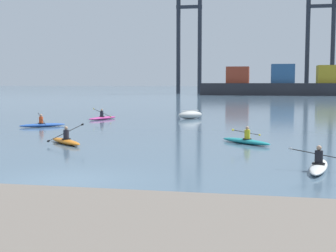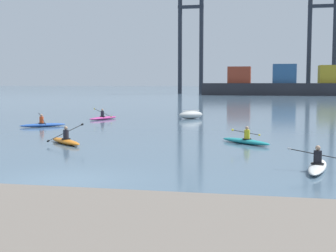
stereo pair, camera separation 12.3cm
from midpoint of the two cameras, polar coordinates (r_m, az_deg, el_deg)
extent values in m
plane|color=slate|center=(16.47, -12.34, -6.39)|extent=(800.00, 800.00, 0.00)
cube|color=#28282D|center=(125.74, 13.52, 4.31)|extent=(41.41, 8.13, 3.08)
cube|color=#993823|center=(125.84, 8.34, 6.07)|extent=(5.80, 5.69, 4.24)
cube|color=#2D5684|center=(125.75, 13.56, 6.12)|extent=(5.80, 5.69, 4.82)
cube|color=#B29323|center=(126.67, 18.73, 5.90)|extent=(5.80, 5.69, 4.48)
cylinder|color=#232833|center=(139.87, 1.23, 9.90)|extent=(1.20, 1.20, 29.26)
cylinder|color=#232833|center=(138.91, 3.80, 9.93)|extent=(1.20, 1.20, 29.26)
cube|color=#232833|center=(140.56, 2.53, 14.08)|extent=(7.44, 0.90, 0.90)
cylinder|color=#232833|center=(138.93, 16.36, 9.54)|extent=(1.20, 1.20, 28.36)
cylinder|color=#232833|center=(139.65, 19.15, 9.44)|extent=(1.20, 1.20, 28.36)
cube|color=#232833|center=(140.37, 17.87, 13.54)|extent=(7.92, 0.90, 0.90)
ellipsoid|color=beige|center=(43.21, 2.60, 1.35)|extent=(2.54, 2.68, 0.70)
cube|color=beige|center=(43.19, 2.60, 1.85)|extent=(1.33, 1.50, 0.06)
ellipsoid|color=silver|center=(18.76, 17.44, -4.69)|extent=(1.20, 3.45, 0.26)
torus|color=black|center=(18.63, 17.43, -4.32)|extent=(0.57, 0.57, 0.05)
cylinder|color=black|center=(18.60, 17.45, -3.59)|extent=(0.30, 0.30, 0.50)
sphere|color=tan|center=(18.55, 17.48, -2.52)|extent=(0.19, 0.19, 0.19)
cylinder|color=black|center=(18.63, 17.47, -3.26)|extent=(2.05, 0.41, 0.35)
ellipsoid|color=silver|center=(18.71, 14.31, -2.66)|extent=(0.20, 0.07, 0.14)
ellipsoid|color=orange|center=(26.12, -12.31, -1.82)|extent=(2.88, 2.77, 0.26)
torus|color=black|center=(26.01, -12.23, -1.53)|extent=(0.69, 0.69, 0.05)
cylinder|color=#23232D|center=(25.98, -12.24, -1.01)|extent=(0.30, 0.30, 0.50)
sphere|color=tan|center=(25.95, -12.26, -0.24)|extent=(0.19, 0.19, 0.19)
cylinder|color=black|center=(26.02, -12.29, -0.78)|extent=(1.37, 1.45, 0.81)
ellipsoid|color=black|center=(25.70, -14.27, -1.76)|extent=(0.17, 0.18, 0.17)
ellipsoid|color=black|center=(26.38, -10.35, 0.18)|extent=(0.17, 0.18, 0.17)
ellipsoid|color=teal|center=(25.88, 9.17, -1.82)|extent=(2.95, 2.70, 0.26)
torus|color=black|center=(25.80, 9.34, -1.54)|extent=(0.69, 0.69, 0.05)
cylinder|color=gold|center=(25.77, 9.35, -1.01)|extent=(0.30, 0.30, 0.50)
sphere|color=tan|center=(25.74, 9.36, -0.23)|extent=(0.19, 0.19, 0.19)
cylinder|color=black|center=(25.80, 9.27, -0.78)|extent=(1.39, 1.57, 0.44)
ellipsoid|color=yellow|center=(25.04, 7.65, -0.47)|extent=(0.16, 0.18, 0.14)
ellipsoid|color=yellow|center=(26.57, 10.79, -1.07)|extent=(0.16, 0.18, 0.14)
ellipsoid|color=#C13384|center=(42.56, -7.93, 0.95)|extent=(1.90, 3.36, 0.26)
torus|color=black|center=(42.47, -8.03, 1.13)|extent=(0.64, 0.64, 0.05)
cylinder|color=#23232D|center=(42.46, -8.03, 1.45)|extent=(0.30, 0.30, 0.50)
sphere|color=tan|center=(42.44, -8.04, 1.92)|extent=(0.19, 0.19, 0.19)
cylinder|color=black|center=(42.49, -7.99, 1.59)|extent=(1.87, 0.83, 0.65)
ellipsoid|color=yellow|center=(43.16, -8.97, 2.04)|extent=(0.20, 0.12, 0.16)
ellipsoid|color=yellow|center=(41.83, -6.97, 1.12)|extent=(0.20, 0.12, 0.16)
ellipsoid|color=#2856B2|center=(36.47, -14.91, 0.11)|extent=(3.00, 2.63, 0.26)
torus|color=black|center=(36.43, -15.07, 0.32)|extent=(0.69, 0.69, 0.05)
cylinder|color=#DB471E|center=(36.41, -15.07, 0.70)|extent=(0.30, 0.30, 0.50)
sphere|color=tan|center=(36.39, -15.09, 1.24)|extent=(0.19, 0.19, 0.19)
cylinder|color=black|center=(36.42, -15.00, 0.86)|extent=(1.31, 1.57, 0.68)
ellipsoid|color=black|center=(37.36, -15.36, 1.46)|extent=(0.16, 0.18, 0.16)
ellipsoid|color=black|center=(35.47, -14.62, 0.22)|extent=(0.16, 0.18, 0.16)
camera|label=1|loc=(0.06, -90.12, -0.01)|focal=50.84mm
camera|label=2|loc=(0.06, 89.88, 0.01)|focal=50.84mm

